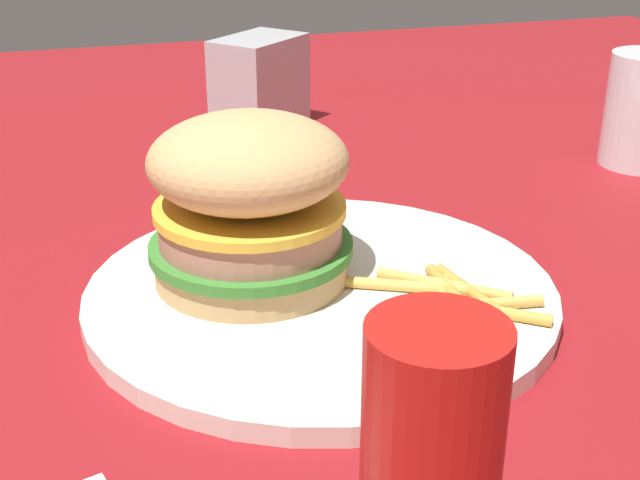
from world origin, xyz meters
The scene contains 5 objects.
ground_plane centered at (0.00, 0.00, 0.00)m, with size 1.60×1.60×0.00m, color maroon.
plate centered at (0.02, 0.00, 0.01)m, with size 0.29×0.29×0.01m, color silver.
sandwich centered at (0.00, -0.04, 0.06)m, with size 0.12×0.12×0.10m.
fries_pile centered at (0.07, 0.07, 0.02)m, with size 0.09×0.11×0.01m.
napkin_dispenser centered at (-0.35, 0.05, 0.05)m, with size 0.09×0.06×0.09m, color #B7BABF.
Camera 1 is at (0.47, -0.13, 0.25)m, focal length 48.17 mm.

